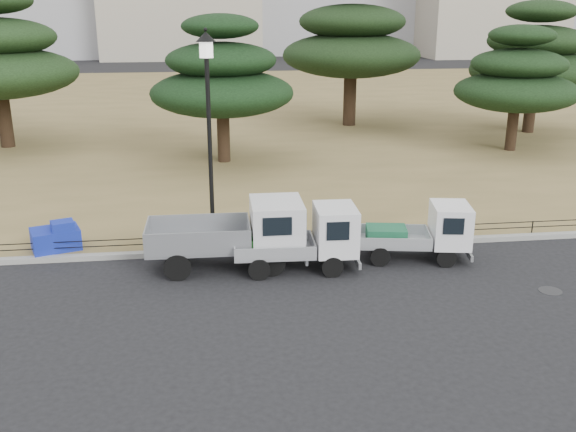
{
  "coord_description": "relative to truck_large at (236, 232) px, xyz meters",
  "views": [
    {
      "loc": [
        -2.27,
        -15.49,
        7.05
      ],
      "look_at": [
        0.0,
        2.0,
        1.3
      ],
      "focal_mm": 40.0,
      "sensor_mm": 36.0,
      "label": 1
    }
  ],
  "objects": [
    {
      "name": "tarp_pile",
      "position": [
        -5.27,
        1.7,
        -0.55
      ],
      "size": [
        1.61,
        1.39,
        0.9
      ],
      "rotation": [
        0.0,
        0.0,
        0.34
      ],
      "color": "#172BB4",
      "rests_on": "lawn"
    },
    {
      "name": "lawn",
      "position": [
        1.55,
        29.07,
        -0.98
      ],
      "size": [
        120.0,
        56.0,
        0.15
      ],
      "primitive_type": "cube",
      "color": "olive",
      "rests_on": "ground"
    },
    {
      "name": "pine_east_near",
      "position": [
        14.58,
        13.27,
        2.63
      ],
      "size": [
        6.07,
        6.07,
        6.13
      ],
      "color": "black",
      "rests_on": "lawn"
    },
    {
      "name": "manhole",
      "position": [
        8.05,
        -2.73,
        -1.05
      ],
      "size": [
        0.6,
        0.6,
        0.01
      ],
      "primitive_type": "cylinder",
      "color": "#2D2D30",
      "rests_on": "ground"
    },
    {
      "name": "pine_center_left",
      "position": [
        0.1,
        12.62,
        2.94
      ],
      "size": [
        6.55,
        6.55,
        6.66
      ],
      "color": "black",
      "rests_on": "lawn"
    },
    {
      "name": "street_lamp",
      "position": [
        -0.62,
        1.37,
        3.33
      ],
      "size": [
        0.56,
        0.56,
        6.27
      ],
      "color": "black",
      "rests_on": "lawn"
    },
    {
      "name": "pine_east_far",
      "position": [
        17.85,
        17.79,
        3.31
      ],
      "size": [
        7.28,
        7.28,
        7.31
      ],
      "color": "black",
      "rests_on": "lawn"
    },
    {
      "name": "pipe_fence",
      "position": [
        1.55,
        1.22,
        -0.62
      ],
      "size": [
        38.0,
        0.04,
        0.4
      ],
      "color": "black",
      "rests_on": "lawn"
    },
    {
      "name": "ground",
      "position": [
        1.55,
        -1.53,
        -1.06
      ],
      "size": [
        220.0,
        220.0,
        0.0
      ],
      "primitive_type": "plane",
      "color": "black"
    },
    {
      "name": "truck_kei_rear",
      "position": [
        5.41,
        -0.11,
        -0.22
      ],
      "size": [
        3.37,
        1.87,
        1.67
      ],
      "rotation": [
        0.0,
        0.0,
        -0.18
      ],
      "color": "black",
      "rests_on": "ground"
    },
    {
      "name": "truck_large",
      "position": [
        0.0,
        0.0,
        0.0
      ],
      "size": [
        4.38,
        1.8,
        1.9
      ],
      "rotation": [
        0.0,
        0.0,
        -0.01
      ],
      "color": "black",
      "rests_on": "ground"
    },
    {
      "name": "truck_kei_front",
      "position": [
        1.93,
        -0.41,
        -0.16
      ],
      "size": [
        3.45,
        1.59,
        1.8
      ],
      "rotation": [
        0.0,
        0.0,
        -0.04
      ],
      "color": "black",
      "rests_on": "ground"
    },
    {
      "name": "pine_center_right",
      "position": [
        8.06,
        21.43,
        4.15
      ],
      "size": [
        8.22,
        8.22,
        8.72
      ],
      "color": "black",
      "rests_on": "lawn"
    },
    {
      "name": "curb",
      "position": [
        1.55,
        1.07,
        -0.98
      ],
      "size": [
        120.0,
        0.25,
        0.16
      ],
      "primitive_type": "cube",
      "color": "gray",
      "rests_on": "ground"
    }
  ]
}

